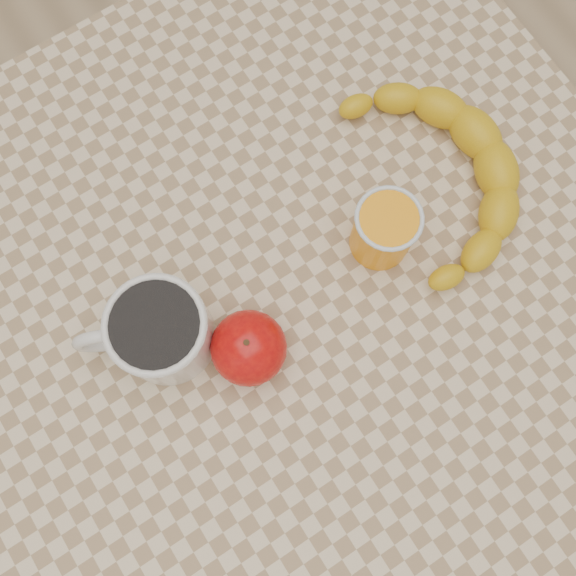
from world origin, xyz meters
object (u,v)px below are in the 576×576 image
apple (249,348)px  banana (440,177)px  table (288,309)px  coffee_mug (158,331)px  orange_juice_glass (384,230)px

apple → banana: (0.26, 0.05, -0.01)m
table → coffee_mug: size_ratio=5.53×
apple → coffee_mug: bearing=137.5°
coffee_mug → table: bearing=-11.5°
table → orange_juice_glass: 0.17m
coffee_mug → apple: size_ratio=1.68×
orange_juice_glass → apple: bearing=-171.7°
apple → banana: bearing=9.8°
table → banana: size_ratio=2.43×
coffee_mug → orange_juice_glass: 0.24m
banana → apple: bearing=-151.7°
table → apple: size_ratio=9.28×
coffee_mug → apple: coffee_mug is taller
banana → coffee_mug: bearing=-163.8°
coffee_mug → banana: bearing=-2.3°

